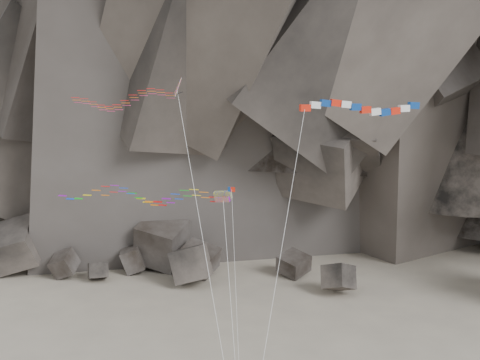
# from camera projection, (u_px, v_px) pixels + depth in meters

# --- Properties ---
(boulder_field) EXTENTS (79.83, 17.65, 10.49)m
(boulder_field) POSITION_uv_depth(u_px,v_px,m) (282.00, 266.00, 78.19)
(boulder_field) COLOR #47423F
(boulder_field) RESTS_ON ground
(delta_kite) EXTENTS (15.44, 11.67, 25.34)m
(delta_kite) POSITION_uv_depth(u_px,v_px,m) (119.00, 99.00, 46.43)
(delta_kite) COLOR red
(delta_kite) RESTS_ON ground
(banner_kite) EXTENTS (12.33, 17.02, 23.53)m
(banner_kite) POSITION_uv_depth(u_px,v_px,m) (360.00, 109.00, 48.14)
(banner_kite) COLOR red
(banner_kite) RESTS_ON ground
(parafoil_kite) EXTENTS (18.64, 14.22, 16.20)m
(parafoil_kite) POSITION_uv_depth(u_px,v_px,m) (133.00, 194.00, 50.68)
(parafoil_kite) COLOR #C9D10B
(parafoil_kite) RESTS_ON ground
(pennant_kite) EXTENTS (2.88, 12.11, 16.64)m
(pennant_kite) POSITION_uv_depth(u_px,v_px,m) (233.00, 235.00, 45.92)
(pennant_kite) COLOR red
(pennant_kite) RESTS_ON ground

